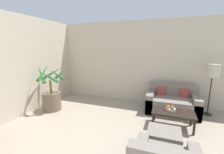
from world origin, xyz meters
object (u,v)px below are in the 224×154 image
(potted_palm, at_px, (52,96))
(coffee_table, at_px, (173,114))
(sofa_loveseat, at_px, (172,103))
(fruit_bowl, at_px, (171,109))
(orange_fruit, at_px, (168,107))
(ottoman, at_px, (164,140))
(apple_green, at_px, (173,108))
(apple_red, at_px, (171,106))
(floor_lamp, at_px, (213,73))

(potted_palm, bearing_deg, coffee_table, 2.83)
(sofa_loveseat, bearing_deg, fruit_bowl, -94.03)
(orange_fruit, distance_m, ottoman, 1.01)
(coffee_table, distance_m, apple_green, 0.14)
(fruit_bowl, height_order, apple_red, apple_red)
(potted_palm, bearing_deg, apple_green, 2.98)
(coffee_table, relative_size, apple_red, 13.35)
(coffee_table, bearing_deg, apple_red, 117.52)
(sofa_loveseat, bearing_deg, orange_fruit, -97.80)
(apple_green, bearing_deg, orange_fruit, 164.25)
(apple_red, bearing_deg, coffee_table, -62.48)
(potted_palm, distance_m, fruit_bowl, 3.32)
(coffee_table, relative_size, ottoman, 1.61)
(potted_palm, relative_size, fruit_bowl, 6.23)
(fruit_bowl, xyz_separation_m, apple_green, (0.04, -0.06, 0.06))
(potted_palm, bearing_deg, apple_red, 4.51)
(fruit_bowl, xyz_separation_m, orange_fruit, (-0.06, -0.03, 0.07))
(orange_fruit, bearing_deg, fruit_bowl, 24.94)
(fruit_bowl, bearing_deg, apple_green, -55.72)
(apple_green, distance_m, ottoman, 0.99)
(floor_lamp, relative_size, fruit_bowl, 6.41)
(floor_lamp, bearing_deg, apple_red, -136.39)
(floor_lamp, height_order, fruit_bowl, floor_lamp)
(potted_palm, relative_size, apple_green, 17.79)
(apple_red, bearing_deg, potted_palm, -175.49)
(apple_green, bearing_deg, sofa_loveseat, 88.62)
(potted_palm, height_order, apple_green, potted_palm)
(sofa_loveseat, distance_m, apple_green, 0.91)
(floor_lamp, distance_m, orange_fruit, 1.62)
(apple_green, bearing_deg, fruit_bowl, 124.28)
(apple_red, distance_m, apple_green, 0.09)
(fruit_bowl, distance_m, ottoman, 1.02)
(potted_palm, height_order, apple_red, potted_palm)
(potted_palm, bearing_deg, sofa_loveseat, 17.57)
(apple_red, relative_size, ottoman, 0.12)
(coffee_table, xyz_separation_m, apple_red, (-0.05, 0.10, 0.14))
(apple_green, bearing_deg, floor_lamp, 47.02)
(sofa_loveseat, bearing_deg, floor_lamp, 8.54)
(sofa_loveseat, bearing_deg, apple_green, -91.38)
(potted_palm, height_order, ottoman, potted_palm)
(apple_red, bearing_deg, sofa_loveseat, 86.33)
(floor_lamp, height_order, ottoman, floor_lamp)
(apple_red, height_order, ottoman, apple_red)
(orange_fruit, xyz_separation_m, ottoman, (-0.06, -0.97, -0.28))
(coffee_table, height_order, apple_red, apple_red)
(fruit_bowl, height_order, apple_green, apple_green)
(potted_palm, height_order, fruit_bowl, potted_palm)
(fruit_bowl, height_order, orange_fruit, orange_fruit)
(sofa_loveseat, relative_size, coffee_table, 1.50)
(apple_green, relative_size, ottoman, 0.13)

